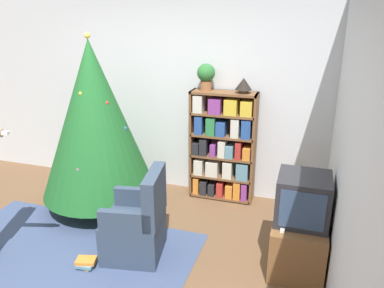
{
  "coord_description": "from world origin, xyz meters",
  "views": [
    {
      "loc": [
        1.65,
        -2.61,
        2.35
      ],
      "look_at": [
        0.54,
        0.88,
        1.05
      ],
      "focal_mm": 35.0,
      "sensor_mm": 36.0,
      "label": 1
    }
  ],
  "objects_px": {
    "bookshelf": "(223,147)",
    "television": "(303,199)",
    "christmas_tree": "(95,120)",
    "table_lamp": "(244,84)",
    "potted_plant": "(206,75)",
    "armchair": "(137,226)"
  },
  "relations": [
    {
      "from": "christmas_tree",
      "to": "potted_plant",
      "type": "relative_size",
      "value": 6.5
    },
    {
      "from": "christmas_tree",
      "to": "television",
      "type": "bearing_deg",
      "value": -11.44
    },
    {
      "from": "bookshelf",
      "to": "christmas_tree",
      "type": "xyz_separation_m",
      "value": [
        -1.4,
        -0.7,
        0.43
      ]
    },
    {
      "from": "television",
      "to": "christmas_tree",
      "type": "distance_m",
      "value": 2.51
    },
    {
      "from": "armchair",
      "to": "potted_plant",
      "type": "relative_size",
      "value": 2.8
    },
    {
      "from": "bookshelf",
      "to": "potted_plant",
      "type": "xyz_separation_m",
      "value": [
        -0.24,
        0.01,
        0.91
      ]
    },
    {
      "from": "armchair",
      "to": "potted_plant",
      "type": "distance_m",
      "value": 1.98
    },
    {
      "from": "christmas_tree",
      "to": "potted_plant",
      "type": "distance_m",
      "value": 1.44
    },
    {
      "from": "television",
      "to": "potted_plant",
      "type": "distance_m",
      "value": 1.95
    },
    {
      "from": "christmas_tree",
      "to": "table_lamp",
      "type": "height_order",
      "value": "christmas_tree"
    },
    {
      "from": "television",
      "to": "potted_plant",
      "type": "height_order",
      "value": "potted_plant"
    },
    {
      "from": "table_lamp",
      "to": "bookshelf",
      "type": "bearing_deg",
      "value": -178.63
    },
    {
      "from": "bookshelf",
      "to": "christmas_tree",
      "type": "relative_size",
      "value": 0.67
    },
    {
      "from": "armchair",
      "to": "bookshelf",
      "type": "bearing_deg",
      "value": 150.08
    },
    {
      "from": "bookshelf",
      "to": "potted_plant",
      "type": "distance_m",
      "value": 0.94
    },
    {
      "from": "christmas_tree",
      "to": "armchair",
      "type": "relative_size",
      "value": 2.32
    },
    {
      "from": "television",
      "to": "table_lamp",
      "type": "height_order",
      "value": "table_lamp"
    },
    {
      "from": "christmas_tree",
      "to": "armchair",
      "type": "xyz_separation_m",
      "value": [
        0.87,
        -0.77,
        -0.82
      ]
    },
    {
      "from": "bookshelf",
      "to": "television",
      "type": "xyz_separation_m",
      "value": [
        1.03,
        -1.19,
        0.03
      ]
    },
    {
      "from": "television",
      "to": "potted_plant",
      "type": "xyz_separation_m",
      "value": [
        -1.27,
        1.19,
        0.88
      ]
    },
    {
      "from": "christmas_tree",
      "to": "potted_plant",
      "type": "bearing_deg",
      "value": 31.25
    },
    {
      "from": "bookshelf",
      "to": "armchair",
      "type": "xyz_separation_m",
      "value": [
        -0.52,
        -1.47,
        -0.38
      ]
    }
  ]
}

